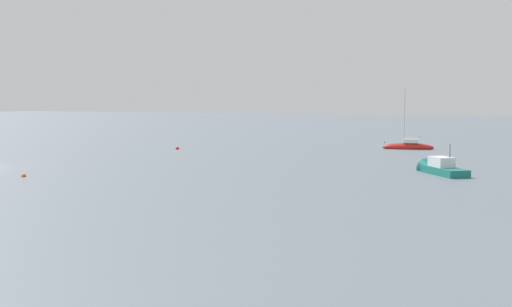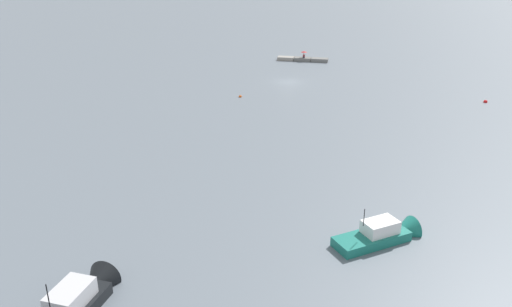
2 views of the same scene
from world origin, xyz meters
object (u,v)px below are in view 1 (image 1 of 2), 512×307
object	(u,v)px
sailboat_red_far	(408,147)
motorboat_teal_near	(439,169)
mooring_buoy_mid	(177,149)
mooring_buoy_near	(24,176)

from	to	relation	value
sailboat_red_far	motorboat_teal_near	size ratio (longest dim) A/B	1.39
mooring_buoy_mid	sailboat_red_far	bearing A→B (deg)	116.87
mooring_buoy_mid	mooring_buoy_near	bearing A→B (deg)	8.19
sailboat_red_far	mooring_buoy_mid	xyz separation A→B (m)	(15.57, -30.73, -0.27)
sailboat_red_far	motorboat_teal_near	world-z (taller)	sailboat_red_far
sailboat_red_far	mooring_buoy_near	world-z (taller)	sailboat_red_far
mooring_buoy_near	mooring_buoy_mid	world-z (taller)	mooring_buoy_mid
motorboat_teal_near	mooring_buoy_near	bearing A→B (deg)	171.40
motorboat_teal_near	mooring_buoy_mid	world-z (taller)	motorboat_teal_near
motorboat_teal_near	sailboat_red_far	bearing A→B (deg)	69.39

